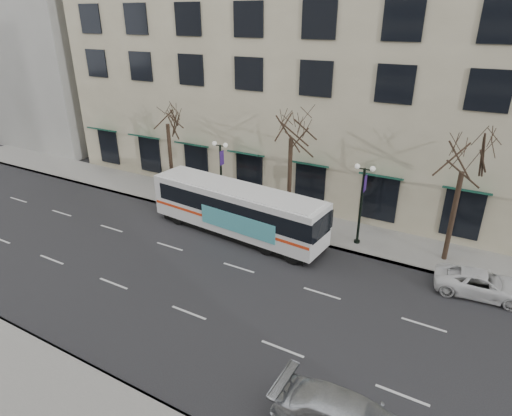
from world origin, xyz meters
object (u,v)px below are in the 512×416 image
Objects in this scene: lamp_post_right at (361,201)px; white_pickup at (481,284)px; tree_far_right at (466,154)px; lamp_post_left at (221,174)px; tree_far_mid at (291,124)px; city_bus at (238,209)px; tree_far_left at (166,111)px.

lamp_post_right is 7.66m from white_pickup.
tree_far_right is 1.80× the size of white_pickup.
lamp_post_left is 10.00m from lamp_post_right.
white_pickup is at bearing -12.19° from tree_far_mid.
lamp_post_left is 3.89m from city_bus.
lamp_post_left reaches higher than city_bus.
white_pickup is at bearing 6.92° from city_bus.
lamp_post_left is (5.01, -0.60, -3.75)m from tree_far_left.
city_bus is at bearing -40.56° from lamp_post_left.
lamp_post_right is at bearing -6.83° from tree_far_mid.
tree_far_right is 6.11m from lamp_post_right.
tree_far_right is at bearing 2.29° from lamp_post_left.
tree_far_left is at bearing 180.00° from tree_far_right.
lamp_post_right reaches higher than city_bus.
tree_far_mid is 0.70× the size of city_bus.
tree_far_left reaches higher than lamp_post_left.
tree_far_right is 6.67m from white_pickup.
white_pickup is (17.02, -2.00, -2.32)m from lamp_post_left.
tree_far_left is 10.00m from tree_far_mid.
lamp_post_right is at bearing 23.82° from city_bus.
tree_far_right is at bearing -0.00° from tree_far_mid.
lamp_post_right is 0.43× the size of city_bus.
lamp_post_left is 17.30m from white_pickup.
lamp_post_right is at bearing 0.00° from lamp_post_left.
tree_far_mid is at bearing 173.17° from lamp_post_right.
tree_far_right is (10.00, -0.00, -0.48)m from tree_far_mid.
tree_far_mid is (10.00, 0.00, 0.21)m from tree_far_left.
lamp_post_right is at bearing 67.73° from white_pickup.
tree_far_right is at bearing 6.85° from lamp_post_right.
tree_far_left reaches higher than white_pickup.
tree_far_left is at bearing 173.17° from lamp_post_left.
tree_far_right reaches higher than lamp_post_left.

